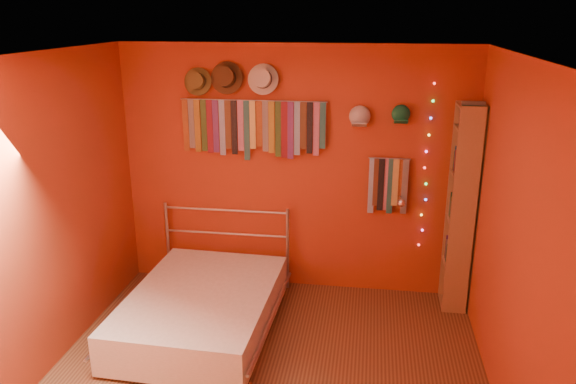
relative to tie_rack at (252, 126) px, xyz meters
The scene contains 15 objects.
back_wall 0.62m from the tie_rack, ahead, with size 3.50×0.02×2.50m, color #9B3D19.
right_wall 2.78m from the tie_rack, 37.99° to the right, with size 0.02×3.50×2.50m, color #9B3D19.
left_wall 2.20m from the tie_rack, 128.54° to the right, with size 0.02×3.50×2.50m, color #9B3D19.
ceiling 1.90m from the tie_rack, 76.40° to the right, with size 3.50×3.50×0.02m, color white.
tie_rack is the anchor object (origin of this frame).
small_tie_rack 1.44m from the tie_rack, ahead, with size 0.40×0.03×0.57m.
fedora_olive 0.68m from the tie_rack, behind, with size 0.27×0.15×0.27m.
fedora_brown 0.53m from the tie_rack, behind, with size 0.31×0.17×0.31m.
fedora_white 0.48m from the tie_rack, 15.88° to the right, with size 0.30×0.16×0.29m.
cap_white 1.05m from the tie_rack, ahead, with size 0.19×0.24×0.19m.
cap_green 1.43m from the tie_rack, ahead, with size 0.18×0.22×0.18m.
fairy_lights 1.73m from the tie_rack, ahead, with size 0.06×0.02×1.63m.
reading_lamp 1.61m from the tie_rack, ahead, with size 0.08×0.33×0.10m.
bookshelf 2.18m from the tie_rack, ahead, with size 0.25×0.34×2.00m.
bed 1.81m from the tie_rack, 107.01° to the right, with size 1.39×1.84×0.88m.
Camera 1 is at (0.74, -3.63, 2.78)m, focal length 35.00 mm.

